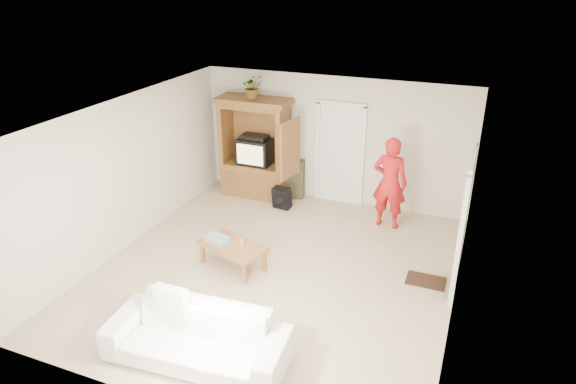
% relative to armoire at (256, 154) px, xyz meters
% --- Properties ---
extents(floor, '(6.00, 6.00, 0.00)m').
position_rel_armoire_xyz_m(floor, '(1.58, -2.66, -0.91)').
color(floor, tan).
rests_on(floor, ground).
extents(ceiling, '(6.00, 6.00, 0.00)m').
position_rel_armoire_xyz_m(ceiling, '(1.58, -2.66, 1.69)').
color(ceiling, white).
rests_on(ceiling, floor).
extents(wall_back, '(5.50, 0.00, 5.50)m').
position_rel_armoire_xyz_m(wall_back, '(1.58, 0.34, 0.39)').
color(wall_back, silver).
rests_on(wall_back, floor).
extents(wall_front, '(5.50, 0.00, 5.50)m').
position_rel_armoire_xyz_m(wall_front, '(1.58, -5.66, 0.39)').
color(wall_front, silver).
rests_on(wall_front, floor).
extents(wall_left, '(0.00, 6.00, 6.00)m').
position_rel_armoire_xyz_m(wall_left, '(-1.17, -2.66, 0.39)').
color(wall_left, silver).
rests_on(wall_left, floor).
extents(wall_right, '(0.00, 6.00, 6.00)m').
position_rel_armoire_xyz_m(wall_right, '(4.33, -2.66, 0.39)').
color(wall_right, silver).
rests_on(wall_right, floor).
extents(armoire, '(1.82, 1.14, 2.10)m').
position_rel_armoire_xyz_m(armoire, '(0.00, 0.00, 0.00)').
color(armoire, brown).
rests_on(armoire, floor).
extents(door_back, '(0.85, 0.05, 2.04)m').
position_rel_armoire_xyz_m(door_back, '(1.73, 0.31, 0.11)').
color(door_back, white).
rests_on(door_back, floor).
extents(doorway_right, '(0.05, 0.90, 2.04)m').
position_rel_armoire_xyz_m(doorway_right, '(4.30, -2.06, 0.11)').
color(doorway_right, black).
rests_on(doorway_right, floor).
extents(framed_picture, '(0.03, 0.60, 0.48)m').
position_rel_armoire_xyz_m(framed_picture, '(4.31, -0.76, 0.69)').
color(framed_picture, black).
rests_on(framed_picture, wall_right).
extents(doormat, '(0.60, 0.40, 0.02)m').
position_rel_armoire_xyz_m(doormat, '(3.88, -2.06, -0.90)').
color(doormat, '#382316').
rests_on(doormat, floor).
extents(plant, '(0.55, 0.54, 0.47)m').
position_rel_armoire_xyz_m(plant, '(-0.02, -0.03, 1.43)').
color(plant, '#4C7238').
rests_on(plant, armoire).
extents(man, '(0.67, 0.47, 1.75)m').
position_rel_armoire_xyz_m(man, '(2.90, -0.41, -0.03)').
color(man, red).
rests_on(man, floor).
extents(sofa, '(2.34, 1.06, 0.67)m').
position_rel_armoire_xyz_m(sofa, '(1.45, -4.88, -0.58)').
color(sofa, white).
rests_on(sofa, floor).
extents(coffee_table, '(1.24, 0.91, 0.41)m').
position_rel_armoire_xyz_m(coffee_table, '(0.87, -2.79, -0.55)').
color(coffee_table, '#975C34').
rests_on(coffee_table, floor).
extents(towel, '(0.44, 0.38, 0.08)m').
position_rel_armoire_xyz_m(towel, '(0.58, -2.79, -0.46)').
color(towel, '#D1458F').
rests_on(towel, coffee_table).
extents(candle, '(0.08, 0.08, 0.10)m').
position_rel_armoire_xyz_m(candle, '(1.02, -2.74, -0.45)').
color(candle, tan).
rests_on(candle, coffee_table).
extents(backpack_black, '(0.38, 0.25, 0.44)m').
position_rel_armoire_xyz_m(backpack_black, '(0.77, -0.46, -0.69)').
color(backpack_black, black).
rests_on(backpack_black, floor).
extents(backpack_olive, '(0.48, 0.39, 0.81)m').
position_rel_armoire_xyz_m(backpack_olive, '(0.78, 0.19, -0.50)').
color(backpack_olive, '#47442B').
rests_on(backpack_olive, floor).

